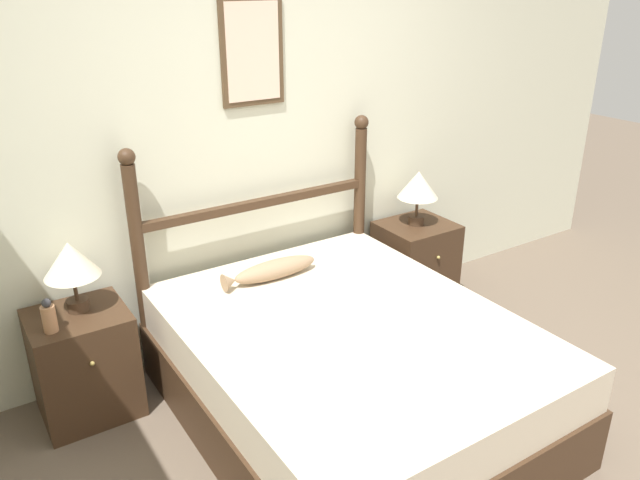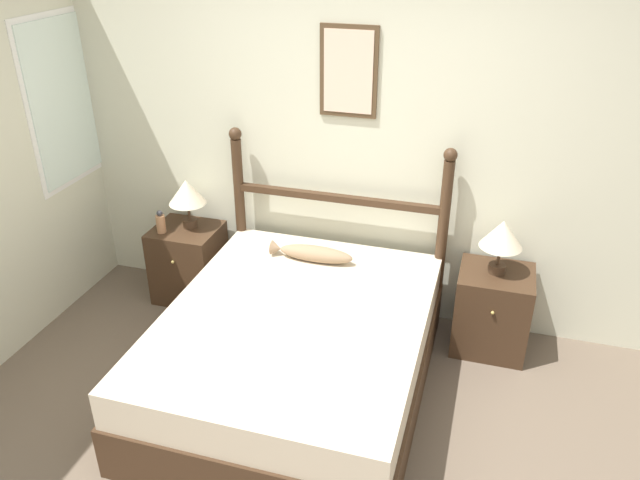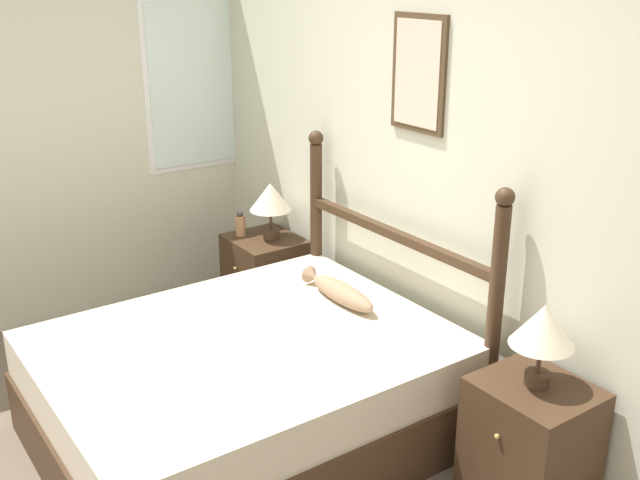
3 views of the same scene
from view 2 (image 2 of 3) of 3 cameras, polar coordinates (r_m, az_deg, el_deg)
name	(u,v)px [view 2 (image 2 of 3)]	position (r m, az deg, el deg)	size (l,w,h in m)	color
ground_plane	(278,467)	(3.67, -3.84, -20.00)	(16.00, 16.00, 0.00)	brown
wall_back	(358,147)	(4.37, 3.48, 8.52)	(6.40, 0.08, 2.55)	beige
bed	(296,352)	(3.95, -2.22, -10.21)	(1.58, 1.98, 0.57)	#3D2819
headboard	(337,220)	(4.48, 1.55, 1.80)	(1.60, 0.09, 1.38)	#3D2819
nightstand_left	(189,263)	(4.96, -11.89, -2.03)	(0.49, 0.46, 0.60)	#3D2819
nightstand_right	(492,310)	(4.46, 15.44, -6.21)	(0.49, 0.46, 0.60)	#3D2819
table_lamp_left	(187,193)	(4.73, -12.08, 4.18)	(0.28, 0.28, 0.38)	#422D1E
table_lamp_right	(502,236)	(4.18, 16.30, 0.39)	(0.28, 0.28, 0.38)	#422D1E
bottle	(161,223)	(4.78, -14.36, 1.55)	(0.07, 0.07, 0.18)	tan
fish_pillow	(312,253)	(4.30, -0.70, -1.23)	(0.59, 0.13, 0.11)	#997A5B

